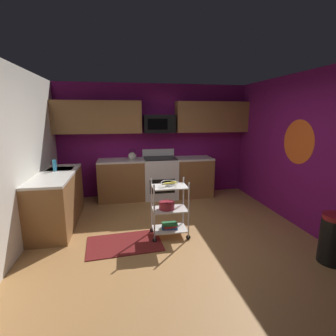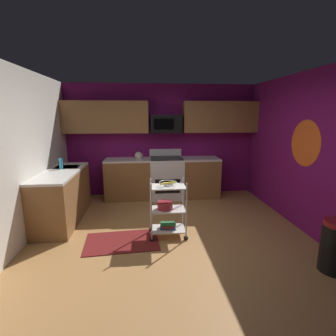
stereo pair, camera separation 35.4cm
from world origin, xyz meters
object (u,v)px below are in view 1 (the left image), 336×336
Objects in this scene: rolling_cart at (170,209)px; microwave at (159,124)px; mixing_bowl_large at (167,205)px; oven_range at (160,177)px; fruit_bowl at (170,183)px; kettle at (132,156)px; trash_can at (334,239)px; dish_soap_bottle at (55,166)px; book_stack at (170,226)px.

microwave is at bearing 85.97° from rolling_cart.
oven_range is at bearing 84.41° from mixing_bowl_large.
oven_range reaches higher than fruit_bowl.
fruit_bowl is 1.03× the size of kettle.
oven_range reaches higher than mixing_bowl_large.
kettle is at bearing 128.62° from trash_can.
dish_soap_bottle is (-2.04, -1.06, -0.68)m from microwave.
rolling_cart is at bearing 150.58° from trash_can.
fruit_bowl is 2.02m from kettle.
dish_soap_bottle is (-1.89, 1.01, 0.57)m from rolling_cart.
mixing_bowl_large is (-0.19, -1.96, 0.04)m from oven_range.
rolling_cart is 0.42m from fruit_bowl.
rolling_cart is (-0.15, -2.06, -1.25)m from microwave.
fruit_bowl is at bearing -28.03° from dish_soap_bottle.
kettle is (-0.63, -0.11, -0.70)m from microwave.
kettle is 1.32× the size of dish_soap_bottle.
oven_range is 5.50× the size of dish_soap_bottle.
dish_soap_bottle is at bearing 151.38° from mixing_bowl_large.
dish_soap_bottle is (-2.04, -0.95, 0.54)m from oven_range.
book_stack is at bearing -94.26° from oven_range.
book_stack is at bearing 150.58° from trash_can.
trash_can reaches higher than mixing_bowl_large.
oven_range is 4.37× the size of mixing_bowl_large.
fruit_bowl is (0.00, -0.00, 0.42)m from rolling_cart.
kettle is 1.70m from dish_soap_bottle.
fruit_bowl is 0.36m from mixing_bowl_large.
book_stack is at bearing 0.00° from rolling_cart.
kettle is (-0.49, 1.95, 0.12)m from fruit_bowl.
microwave reaches higher than trash_can.
mixing_bowl_large is at bearing -180.00° from rolling_cart.
book_stack is 1.30× the size of dish_soap_bottle.
oven_range is at bearing 120.60° from trash_can.
oven_range is 4.24× the size of book_stack.
rolling_cart is 3.47× the size of kettle.
fruit_bowl is 1.36× the size of dish_soap_bottle.
dish_soap_bottle reaches higher than rolling_cart.
microwave reaches higher than kettle.
kettle is at bearing 103.97° from fruit_bowl.
kettle reaches higher than oven_range.
microwave is 2.39m from dish_soap_bottle.
mixing_bowl_large is at bearing 180.00° from fruit_bowl.
rolling_cart is at bearing -28.03° from dish_soap_bottle.
fruit_bowl is at bearing 150.58° from trash_can.
kettle reaches higher than rolling_cart.
book_stack is at bearing -76.03° from kettle.
oven_range is 2.31m from dish_soap_bottle.
kettle is (-0.44, 1.95, 0.48)m from mixing_bowl_large.
trash_can is (1.81, -3.17, -1.37)m from microwave.
rolling_cart is at bearing 180.00° from book_stack.
fruit_bowl is 1.05× the size of book_stack.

